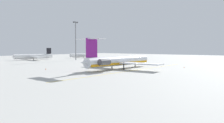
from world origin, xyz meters
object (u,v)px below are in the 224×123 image
at_px(main_jetliner, 118,61).
at_px(safety_cone_nose, 184,67).
at_px(airliner_mid_right, 83,55).
at_px(safety_cone_wingtip, 46,69).
at_px(airliner_mid_left, 33,56).
at_px(light_mast, 76,39).
at_px(safety_cone_tail, 112,63).
at_px(ground_crew_near_nose, 127,62).
at_px(ground_crew_near_tail, 113,62).

xyz_separation_m(main_jetliner, safety_cone_nose, (22.24, -18.47, -2.96)).
relative_size(main_jetliner, safety_cone_nose, 73.85).
bearing_deg(airliner_mid_right, safety_cone_wingtip, 51.88).
height_order(airliner_mid_left, safety_cone_wingtip, airliner_mid_left).
height_order(airliner_mid_left, light_mast, light_mast).
height_order(main_jetliner, safety_cone_tail, main_jetliner).
height_order(airliner_mid_right, light_mast, light_mast).
bearing_deg(airliner_mid_right, light_mast, 52.63).
bearing_deg(light_mast, airliner_mid_right, 40.08).
relative_size(airliner_mid_right, safety_cone_nose, 47.02).
height_order(airliner_mid_right, safety_cone_nose, airliner_mid_right).
relative_size(main_jetliner, safety_cone_wingtip, 73.85).
relative_size(main_jetliner, ground_crew_near_nose, 23.16).
bearing_deg(safety_cone_wingtip, ground_crew_near_nose, -10.93).
xyz_separation_m(airliner_mid_right, light_mast, (-28.40, -23.90, 12.12)).
bearing_deg(airliner_mid_left, ground_crew_near_nose, 107.39).
height_order(main_jetliner, safety_cone_wingtip, main_jetliner).
relative_size(safety_cone_nose, safety_cone_tail, 1.00).
xyz_separation_m(airliner_mid_left, safety_cone_wingtip, (-33.16, -66.29, -2.20)).
relative_size(airliner_mid_left, ground_crew_near_nose, 16.03).
bearing_deg(safety_cone_tail, airliner_mid_right, 59.16).
bearing_deg(ground_crew_near_tail, safety_cone_wingtip, 176.94).
bearing_deg(safety_cone_tail, airliner_mid_left, 96.08).
relative_size(ground_crew_near_nose, safety_cone_nose, 3.19).
xyz_separation_m(ground_crew_near_nose, safety_cone_wingtip, (-42.40, 8.19, -0.84)).
bearing_deg(light_mast, ground_crew_near_nose, -100.00).
xyz_separation_m(main_jetliner, safety_cone_wingtip, (-19.82, 20.15, -2.96)).
height_order(safety_cone_wingtip, safety_cone_tail, same).
bearing_deg(main_jetliner, safety_cone_wingtip, 135.96).
bearing_deg(ground_crew_near_tail, airliner_mid_right, 59.77).
xyz_separation_m(airliner_mid_left, airliner_mid_right, (46.36, -1.13, -0.19)).
xyz_separation_m(airliner_mid_right, safety_cone_wingtip, (-79.52, -65.15, -2.01)).
distance_m(airliner_mid_left, safety_cone_tail, 67.27).
bearing_deg(safety_cone_nose, main_jetliner, 140.30).
distance_m(airliner_mid_left, light_mast, 33.04).
height_order(airliner_mid_left, safety_cone_tail, airliner_mid_left).
relative_size(ground_crew_near_nose, safety_cone_tail, 3.19).
xyz_separation_m(safety_cone_nose, light_mast, (9.06, 79.87, 14.13)).
bearing_deg(safety_cone_wingtip, safety_cone_nose, -42.55).
distance_m(airliner_mid_left, ground_crew_near_nose, 75.06).
height_order(airliner_mid_left, ground_crew_near_nose, airliner_mid_left).
bearing_deg(main_jetliner, safety_cone_nose, -38.28).
bearing_deg(airliner_mid_left, safety_cone_tail, 106.39).
bearing_deg(safety_cone_wingtip, safety_cone_tail, -0.81).
relative_size(ground_crew_near_nose, safety_cone_wingtip, 3.19).
xyz_separation_m(airliner_mid_right, ground_crew_near_nose, (-37.12, -73.35, -1.18)).
height_order(main_jetliner, ground_crew_near_tail, main_jetliner).
height_order(ground_crew_near_tail, light_mast, light_mast).
bearing_deg(safety_cone_nose, airliner_mid_right, 70.15).
xyz_separation_m(airliner_mid_right, safety_cone_nose, (-37.46, -103.77, -2.01)).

